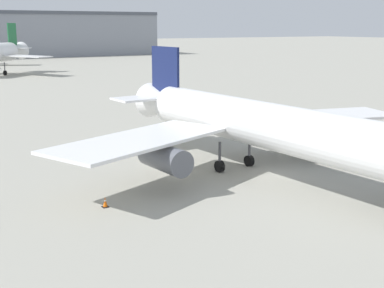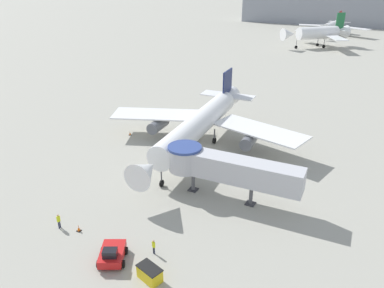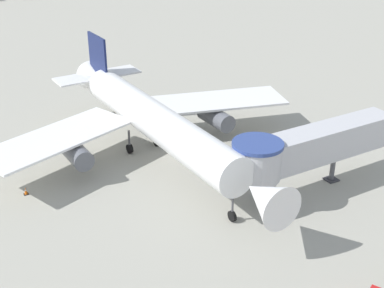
# 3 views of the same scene
# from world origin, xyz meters

# --- Properties ---
(ground_plane) EXTENTS (800.00, 800.00, 0.00)m
(ground_plane) POSITION_xyz_m (0.00, 0.00, 0.00)
(ground_plane) COLOR #9E9B8E
(main_airplane) EXTENTS (32.33, 33.94, 9.33)m
(main_airplane) POSITION_xyz_m (-0.96, 0.64, 3.96)
(main_airplane) COLOR white
(main_airplane) RESTS_ON ground_plane
(traffic_cone_port_wing) EXTENTS (0.41, 0.41, 0.68)m
(traffic_cone_port_wing) POSITION_xyz_m (-13.47, -0.53, 0.32)
(traffic_cone_port_wing) COLOR black
(traffic_cone_port_wing) RESTS_ON ground_plane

